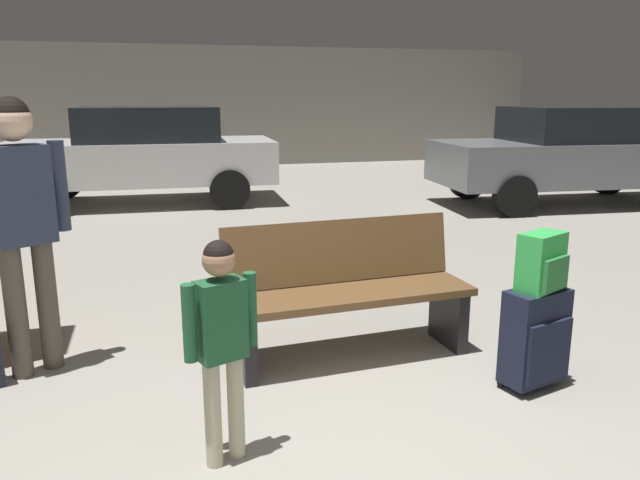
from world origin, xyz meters
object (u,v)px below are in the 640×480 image
(bench, at_px, (348,291))
(parked_car_side, at_px, (572,153))
(adult, at_px, (21,208))
(suitcase, at_px, (535,337))
(parked_car_far, at_px, (143,153))
(child, at_px, (221,329))
(backpack_bright, at_px, (542,263))

(bench, xyz_separation_m, parked_car_side, (5.13, 4.58, 0.36))
(bench, height_order, adult, adult)
(bench, relative_size, suitcase, 2.70)
(adult, distance_m, parked_car_far, 6.20)
(child, height_order, parked_car_far, parked_car_far)
(suitcase, bearing_deg, bench, 140.30)
(suitcase, xyz_separation_m, parked_car_far, (-2.21, 7.18, 0.48))
(bench, relative_size, backpack_bright, 4.80)
(bench, relative_size, parked_car_far, 0.39)
(suitcase, xyz_separation_m, backpack_bright, (0.00, -0.00, 0.45))
(bench, bearing_deg, parked_car_far, 101.43)
(adult, bearing_deg, parked_car_far, 83.85)
(parked_car_side, bearing_deg, parked_car_far, 163.96)
(suitcase, bearing_deg, backpack_bright, -1.08)
(backpack_bright, height_order, child, child)
(suitcase, bearing_deg, adult, 160.46)
(backpack_bright, bearing_deg, child, -171.60)
(backpack_bright, distance_m, adult, 3.06)
(child, height_order, parked_car_side, parked_car_side)
(bench, distance_m, parked_car_side, 6.88)
(suitcase, distance_m, parked_car_far, 7.53)
(suitcase, relative_size, parked_car_far, 0.14)
(bench, xyz_separation_m, backpack_bright, (0.91, -0.76, 0.33))
(parked_car_far, bearing_deg, parked_car_side, -16.04)
(child, relative_size, parked_car_far, 0.26)
(backpack_bright, bearing_deg, suitcase, 178.92)
(bench, distance_m, adult, 2.07)
(parked_car_side, bearing_deg, backpack_bright, -128.35)
(child, xyz_separation_m, parked_car_side, (6.07, 5.60, 0.14))
(backpack_bright, bearing_deg, parked_car_side, 51.65)
(backpack_bright, relative_size, adult, 0.20)
(bench, bearing_deg, adult, 172.34)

